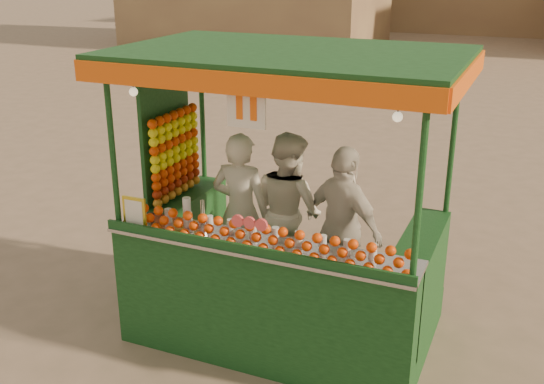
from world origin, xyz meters
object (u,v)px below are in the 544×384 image
at_px(vendor_left, 241,211).
at_px(vendor_right, 343,228).
at_px(juice_cart, 275,251).
at_px(vendor_middle, 289,210).

xyz_separation_m(vendor_left, vendor_right, (1.06, 0.06, -0.02)).
bearing_deg(juice_cart, vendor_left, 151.92).
bearing_deg(vendor_left, juice_cart, 148.27).
bearing_deg(juice_cart, vendor_right, 28.20).
relative_size(juice_cart, vendor_middle, 1.90).
relative_size(vendor_left, vendor_middle, 1.01).
bearing_deg(vendor_middle, juice_cart, 128.50).
xyz_separation_m(juice_cart, vendor_middle, (-0.06, 0.50, 0.23)).
distance_m(vendor_left, vendor_middle, 0.49).
xyz_separation_m(vendor_left, vendor_middle, (0.42, 0.24, -0.01)).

